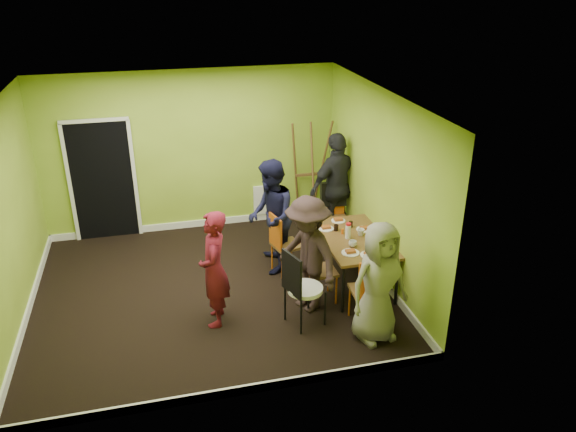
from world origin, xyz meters
name	(u,v)px	position (x,y,z in m)	size (l,w,h in m)	color
ground	(212,290)	(0.00, 0.00, 0.00)	(5.00, 5.00, 0.00)	black
room_walls	(206,228)	(-0.02, 0.04, 0.99)	(5.04, 4.54, 2.82)	olive
dining_table	(354,241)	(2.05, -0.28, 0.70)	(0.90, 1.50, 0.75)	black
chair_left_far	(282,241)	(1.12, 0.27, 0.54)	(0.48, 0.48, 0.97)	orange
chair_left_near	(315,266)	(1.38, -0.60, 0.55)	(0.42, 0.41, 0.98)	orange
chair_back_end	(334,201)	(2.21, 1.14, 0.73)	(0.45, 0.53, 1.03)	orange
chair_front_end	(370,288)	(1.88, -1.35, 0.57)	(0.44, 0.45, 1.02)	orange
chair_bentwood	(300,285)	(1.03, -1.10, 0.59)	(0.54, 0.53, 1.07)	black
easel	(310,172)	(2.05, 2.02, 0.93)	(0.76, 0.71, 1.89)	brown
plate_near_left	(326,229)	(1.74, 0.09, 0.76)	(0.23, 0.23, 0.01)	white
plate_near_right	(350,253)	(1.84, -0.72, 0.76)	(0.24, 0.24, 0.01)	white
plate_far_back	(338,221)	(2.01, 0.31, 0.76)	(0.22, 0.22, 0.01)	white
plate_far_front	(369,255)	(2.06, -0.84, 0.76)	(0.25, 0.25, 0.01)	white
plate_wall_back	(364,229)	(2.29, -0.08, 0.76)	(0.24, 0.24, 0.01)	white
plate_wall_front	(383,243)	(2.38, -0.56, 0.76)	(0.26, 0.26, 0.01)	white
thermos	(348,232)	(1.96, -0.27, 0.85)	(0.08, 0.08, 0.20)	white
blue_bottle	(379,236)	(2.32, -0.54, 0.86)	(0.07, 0.07, 0.22)	blue
orange_bottle	(342,231)	(1.93, -0.12, 0.79)	(0.04, 0.04, 0.08)	orange
glass_mid	(336,228)	(1.87, 0.00, 0.80)	(0.07, 0.07, 0.09)	black
glass_back	(351,224)	(2.12, 0.06, 0.80)	(0.06, 0.06, 0.10)	black
glass_front	(374,248)	(2.17, -0.75, 0.80)	(0.06, 0.06, 0.09)	black
cup_a	(353,244)	(1.93, -0.54, 0.79)	(0.11, 0.11, 0.09)	white
cup_b	(361,232)	(2.17, -0.24, 0.80)	(0.11, 0.11, 0.10)	white
person_standing	(214,269)	(-0.02, -0.77, 0.79)	(0.58, 0.38, 1.58)	#5D101D
person_left_far	(271,217)	(0.99, 0.44, 0.88)	(0.85, 0.66, 1.75)	black
person_left_near	(308,255)	(1.22, -0.74, 0.82)	(1.06, 0.61, 1.64)	black
person_back_end	(337,187)	(2.29, 1.23, 0.93)	(1.09, 0.45, 1.86)	#222327
person_front_end	(379,283)	(1.88, -1.60, 0.80)	(0.78, 0.51, 1.59)	gray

